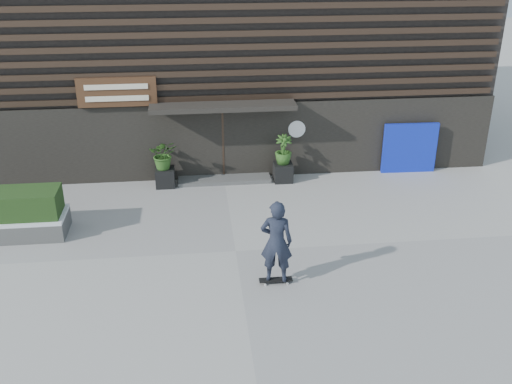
{
  "coord_description": "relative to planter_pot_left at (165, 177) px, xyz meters",
  "views": [
    {
      "loc": [
        -0.92,
        -13.02,
        7.56
      ],
      "look_at": [
        0.66,
        1.18,
        1.1
      ],
      "focal_mm": 41.1,
      "sensor_mm": 36.0,
      "label": 1
    }
  ],
  "objects": [
    {
      "name": "bamboo_left",
      "position": [
        0.0,
        0.0,
        0.78
      ],
      "size": [
        0.86,
        0.75,
        0.96
      ],
      "primitive_type": "imported",
      "color": "#2D591E",
      "rests_on": "planter_pot_left"
    },
    {
      "name": "blue_tarp",
      "position": [
        8.11,
        0.3,
        0.55
      ],
      "size": [
        1.82,
        0.17,
        1.7
      ],
      "primitive_type": "cube",
      "rotation": [
        0.0,
        0.0,
        -0.03
      ],
      "color": "#0D1FB3",
      "rests_on": "ground"
    },
    {
      "name": "bamboo_right",
      "position": [
        3.8,
        0.0,
        0.78
      ],
      "size": [
        0.54,
        0.54,
        0.96
      ],
      "primitive_type": "imported",
      "color": "#2D591E",
      "rests_on": "planter_pot_right"
    },
    {
      "name": "skateboarder",
      "position": [
        2.72,
        -5.96,
        0.79
      ],
      "size": [
        0.81,
        0.61,
        2.1
      ],
      "color": "black",
      "rests_on": "ground"
    },
    {
      "name": "entrance_step",
      "position": [
        1.9,
        0.2,
        -0.24
      ],
      "size": [
        3.0,
        0.8,
        0.12
      ],
      "primitive_type": "cube",
      "color": "#484846",
      "rests_on": "ground"
    },
    {
      "name": "raised_bed",
      "position": [
        -4.3,
        -2.87,
        -0.05
      ],
      "size": [
        3.5,
        1.2,
        0.5
      ],
      "primitive_type": "cube",
      "color": "#454543",
      "rests_on": "ground"
    },
    {
      "name": "planter_pot_right",
      "position": [
        3.8,
        0.0,
        0.0
      ],
      "size": [
        0.6,
        0.6,
        0.6
      ],
      "primitive_type": "cube",
      "color": "black",
      "rests_on": "ground"
    },
    {
      "name": "ground",
      "position": [
        1.9,
        -4.4,
        -0.3
      ],
      "size": [
        80.0,
        80.0,
        0.0
      ],
      "primitive_type": "plane",
      "color": "#9F9C97",
      "rests_on": "ground"
    },
    {
      "name": "planter_pot_left",
      "position": [
        0.0,
        0.0,
        0.0
      ],
      "size": [
        0.6,
        0.6,
        0.6
      ],
      "primitive_type": "cube",
      "color": "black",
      "rests_on": "ground"
    },
    {
      "name": "building",
      "position": [
        1.9,
        5.56,
        3.69
      ],
      "size": [
        18.0,
        11.0,
        8.0
      ],
      "color": "black",
      "rests_on": "ground"
    }
  ]
}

